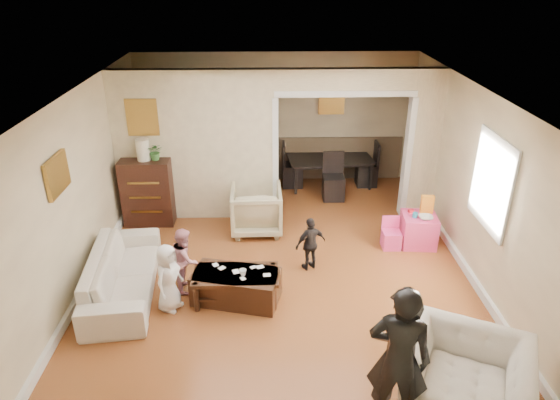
{
  "coord_description": "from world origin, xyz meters",
  "views": [
    {
      "loc": [
        -0.16,
        -6.2,
        4.09
      ],
      "look_at": [
        0.0,
        0.2,
        1.05
      ],
      "focal_mm": 31.88,
      "sensor_mm": 36.0,
      "label": 1
    }
  ],
  "objects_px": {
    "cyan_cup": "(415,215)",
    "dining_table": "(330,172)",
    "armchair_back": "(256,210)",
    "dresser": "(148,192)",
    "table_lamp": "(143,150)",
    "child_kneel_a": "(168,278)",
    "adult_person": "(399,360)",
    "sofa": "(123,273)",
    "coffee_table": "(236,287)",
    "child_toddler": "(311,244)",
    "coffee_cup": "(243,273)",
    "armchair_front": "(465,378)",
    "child_kneel_b": "(185,259)",
    "play_table": "(418,230)"
  },
  "relations": [
    {
      "from": "cyan_cup",
      "to": "dining_table",
      "type": "xyz_separation_m",
      "value": [
        -1.05,
        2.45,
        -0.25
      ]
    },
    {
      "from": "armchair_back",
      "to": "dresser",
      "type": "relative_size",
      "value": 0.74
    },
    {
      "from": "table_lamp",
      "to": "child_kneel_a",
      "type": "distance_m",
      "value": 2.71
    },
    {
      "from": "adult_person",
      "to": "sofa",
      "type": "bearing_deg",
      "value": -17.26
    },
    {
      "from": "coffee_table",
      "to": "cyan_cup",
      "type": "height_order",
      "value": "cyan_cup"
    },
    {
      "from": "cyan_cup",
      "to": "child_toddler",
      "type": "bearing_deg",
      "value": -159.94
    },
    {
      "from": "table_lamp",
      "to": "coffee_cup",
      "type": "bearing_deg",
      "value": -53.82
    },
    {
      "from": "coffee_table",
      "to": "coffee_cup",
      "type": "bearing_deg",
      "value": -26.57
    },
    {
      "from": "table_lamp",
      "to": "armchair_back",
      "type": "bearing_deg",
      "value": -11.07
    },
    {
      "from": "armchair_back",
      "to": "armchair_front",
      "type": "xyz_separation_m",
      "value": [
        2.14,
        -3.79,
        -0.01
      ]
    },
    {
      "from": "cyan_cup",
      "to": "adult_person",
      "type": "relative_size",
      "value": 0.05
    },
    {
      "from": "child_toddler",
      "to": "dresser",
      "type": "bearing_deg",
      "value": -56.65
    },
    {
      "from": "sofa",
      "to": "child_kneel_b",
      "type": "distance_m",
      "value": 0.87
    },
    {
      "from": "dresser",
      "to": "child_kneel_b",
      "type": "bearing_deg",
      "value": -65.35
    },
    {
      "from": "table_lamp",
      "to": "child_kneel_b",
      "type": "bearing_deg",
      "value": -65.35
    },
    {
      "from": "play_table",
      "to": "child_kneel_b",
      "type": "xyz_separation_m",
      "value": [
        -3.54,
        -1.12,
        0.21
      ]
    },
    {
      "from": "coffee_cup",
      "to": "coffee_table",
      "type": "bearing_deg",
      "value": 153.43
    },
    {
      "from": "sofa",
      "to": "coffee_table",
      "type": "height_order",
      "value": "sofa"
    },
    {
      "from": "dining_table",
      "to": "sofa",
      "type": "bearing_deg",
      "value": -138.46
    },
    {
      "from": "dresser",
      "to": "table_lamp",
      "type": "bearing_deg",
      "value": 0.0
    },
    {
      "from": "play_table",
      "to": "cyan_cup",
      "type": "distance_m",
      "value": 0.31
    },
    {
      "from": "child_kneel_a",
      "to": "sofa",
      "type": "bearing_deg",
      "value": 85.53
    },
    {
      "from": "coffee_cup",
      "to": "adult_person",
      "type": "relative_size",
      "value": 0.06
    },
    {
      "from": "cyan_cup",
      "to": "child_kneel_a",
      "type": "bearing_deg",
      "value": -157.09
    },
    {
      "from": "sofa",
      "to": "adult_person",
      "type": "distance_m",
      "value": 3.92
    },
    {
      "from": "armchair_front",
      "to": "dining_table",
      "type": "distance_m",
      "value": 5.71
    },
    {
      "from": "sofa",
      "to": "play_table",
      "type": "bearing_deg",
      "value": -80.68
    },
    {
      "from": "play_table",
      "to": "dining_table",
      "type": "bearing_deg",
      "value": 115.54
    },
    {
      "from": "child_kneel_a",
      "to": "child_toddler",
      "type": "xyz_separation_m",
      "value": [
        1.9,
        0.9,
        -0.05
      ]
    },
    {
      "from": "armchair_front",
      "to": "coffee_table",
      "type": "height_order",
      "value": "armchair_front"
    },
    {
      "from": "table_lamp",
      "to": "play_table",
      "type": "height_order",
      "value": "table_lamp"
    },
    {
      "from": "sofa",
      "to": "child_toddler",
      "type": "bearing_deg",
      "value": -84.41
    },
    {
      "from": "armchair_front",
      "to": "child_kneel_a",
      "type": "bearing_deg",
      "value": 178.19
    },
    {
      "from": "coffee_cup",
      "to": "cyan_cup",
      "type": "distance_m",
      "value": 2.99
    },
    {
      "from": "table_lamp",
      "to": "coffee_cup",
      "type": "xyz_separation_m",
      "value": [
        1.72,
        -2.35,
        -0.87
      ]
    },
    {
      "from": "sofa",
      "to": "armchair_back",
      "type": "relative_size",
      "value": 2.44
    },
    {
      "from": "sofa",
      "to": "coffee_cup",
      "type": "xyz_separation_m",
      "value": [
        1.65,
        -0.27,
        0.16
      ]
    },
    {
      "from": "cyan_cup",
      "to": "child_kneel_a",
      "type": "xyz_separation_m",
      "value": [
        -3.59,
        -1.52,
        -0.08
      ]
    },
    {
      "from": "cyan_cup",
      "to": "child_toddler",
      "type": "relative_size",
      "value": 0.1
    },
    {
      "from": "coffee_cup",
      "to": "dining_table",
      "type": "relative_size",
      "value": 0.06
    },
    {
      "from": "play_table",
      "to": "dining_table",
      "type": "distance_m",
      "value": 2.66
    },
    {
      "from": "child_kneel_a",
      "to": "adult_person",
      "type": "bearing_deg",
      "value": -103.57
    },
    {
      "from": "coffee_table",
      "to": "child_kneel_a",
      "type": "xyz_separation_m",
      "value": [
        -0.85,
        -0.15,
        0.26
      ]
    },
    {
      "from": "dresser",
      "to": "coffee_cup",
      "type": "distance_m",
      "value": 2.91
    },
    {
      "from": "cyan_cup",
      "to": "play_table",
      "type": "bearing_deg",
      "value": 26.57
    },
    {
      "from": "dining_table",
      "to": "armchair_front",
      "type": "bearing_deg",
      "value": -89.56
    },
    {
      "from": "armchair_back",
      "to": "cyan_cup",
      "type": "relative_size",
      "value": 10.67
    },
    {
      "from": "dining_table",
      "to": "adult_person",
      "type": "bearing_deg",
      "value": -97.04
    },
    {
      "from": "armchair_back",
      "to": "armchair_front",
      "type": "relative_size",
      "value": 0.73
    },
    {
      "from": "sofa",
      "to": "table_lamp",
      "type": "xyz_separation_m",
      "value": [
        -0.07,
        2.08,
        1.03
      ]
    }
  ]
}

